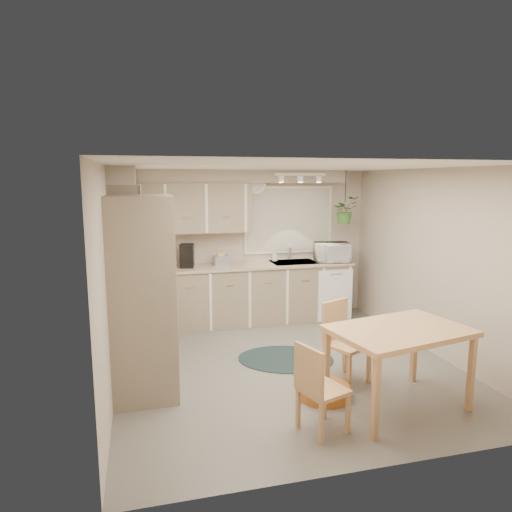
% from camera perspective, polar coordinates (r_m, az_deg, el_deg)
% --- Properties ---
extents(floor, '(4.20, 4.20, 0.00)m').
position_cam_1_polar(floor, '(5.77, 3.80, -13.50)').
color(floor, '#67655B').
rests_on(floor, ground).
extents(ceiling, '(4.20, 4.20, 0.00)m').
position_cam_1_polar(ceiling, '(5.31, 4.09, 11.09)').
color(ceiling, white).
rests_on(ceiling, wall_back).
extents(wall_back, '(4.00, 0.04, 2.40)m').
position_cam_1_polar(wall_back, '(7.41, -1.13, 1.36)').
color(wall_back, '#B3A594').
rests_on(wall_back, floor).
extents(wall_front, '(4.00, 0.04, 2.40)m').
position_cam_1_polar(wall_front, '(3.54, 14.70, -8.14)').
color(wall_front, '#B3A594').
rests_on(wall_front, floor).
extents(wall_left, '(0.04, 4.20, 2.40)m').
position_cam_1_polar(wall_left, '(5.16, -17.70, -2.72)').
color(wall_left, '#B3A594').
rests_on(wall_left, floor).
extents(wall_right, '(0.04, 4.20, 2.40)m').
position_cam_1_polar(wall_right, '(6.32, 21.44, -0.73)').
color(wall_right, '#B3A594').
rests_on(wall_right, floor).
extents(base_cab_left, '(0.60, 1.85, 0.90)m').
position_cam_1_polar(base_cab_left, '(6.18, -14.09, -7.72)').
color(base_cab_left, gray).
rests_on(base_cab_left, floor).
extents(base_cab_back, '(3.60, 0.60, 0.90)m').
position_cam_1_polar(base_cab_back, '(7.22, -2.12, -4.92)').
color(base_cab_back, gray).
rests_on(base_cab_back, floor).
extents(counter_left, '(0.64, 1.89, 0.04)m').
position_cam_1_polar(counter_left, '(6.06, -14.17, -3.47)').
color(counter_left, '#CCAD95').
rests_on(counter_left, base_cab_left).
extents(counter_back, '(3.64, 0.64, 0.04)m').
position_cam_1_polar(counter_back, '(7.11, -2.12, -1.27)').
color(counter_back, '#CCAD95').
rests_on(counter_back, base_cab_back).
extents(oven_stack, '(0.65, 0.65, 2.10)m').
position_cam_1_polar(oven_stack, '(4.82, -13.98, -5.23)').
color(oven_stack, gray).
rests_on(oven_stack, floor).
extents(wall_oven_face, '(0.02, 0.56, 0.58)m').
position_cam_1_polar(wall_oven_face, '(4.83, -10.17, -5.07)').
color(wall_oven_face, white).
rests_on(wall_oven_face, oven_stack).
extents(upper_cab_left, '(0.35, 2.00, 0.75)m').
position_cam_1_polar(upper_cab_left, '(6.06, -15.81, 5.12)').
color(upper_cab_left, gray).
rests_on(upper_cab_left, wall_left).
extents(upper_cab_back, '(2.00, 0.35, 0.75)m').
position_cam_1_polar(upper_cab_back, '(7.01, -8.84, 5.92)').
color(upper_cab_back, gray).
rests_on(upper_cab_back, wall_back).
extents(soffit_left, '(0.30, 2.00, 0.20)m').
position_cam_1_polar(soffit_left, '(6.04, -16.26, 9.60)').
color(soffit_left, '#B3A594').
rests_on(soffit_left, wall_left).
extents(soffit_back, '(3.60, 0.30, 0.20)m').
position_cam_1_polar(soffit_back, '(7.14, -2.47, 9.91)').
color(soffit_back, '#B3A594').
rests_on(soffit_back, wall_back).
extents(cooktop, '(0.52, 0.58, 0.02)m').
position_cam_1_polar(cooktop, '(5.50, -14.05, -4.53)').
color(cooktop, white).
rests_on(cooktop, counter_left).
extents(range_hood, '(0.40, 0.60, 0.14)m').
position_cam_1_polar(range_hood, '(5.41, -14.46, 0.14)').
color(range_hood, white).
rests_on(range_hood, upper_cab_left).
extents(window_blinds, '(1.40, 0.02, 1.00)m').
position_cam_1_polar(window_blinds, '(7.52, 4.13, 4.53)').
color(window_blinds, beige).
rests_on(window_blinds, wall_back).
extents(window_frame, '(1.50, 0.02, 1.10)m').
position_cam_1_polar(window_frame, '(7.53, 4.11, 4.54)').
color(window_frame, silver).
rests_on(window_frame, wall_back).
extents(sink, '(0.70, 0.48, 0.10)m').
position_cam_1_polar(sink, '(7.36, 4.73, -1.08)').
color(sink, '#9B9EA3').
rests_on(sink, counter_back).
extents(dishwasher_front, '(0.58, 0.02, 0.83)m').
position_cam_1_polar(dishwasher_front, '(7.40, 9.87, -4.91)').
color(dishwasher_front, white).
rests_on(dishwasher_front, base_cab_back).
extents(track_light_bar, '(0.80, 0.04, 0.04)m').
position_cam_1_polar(track_light_bar, '(7.00, 5.56, 10.12)').
color(track_light_bar, white).
rests_on(track_light_bar, ceiling).
extents(wall_clock, '(0.30, 0.03, 0.30)m').
position_cam_1_polar(wall_clock, '(7.34, 0.05, 8.97)').
color(wall_clock, '#E2BD4F').
rests_on(wall_clock, wall_back).
extents(dining_table, '(1.45, 1.11, 0.82)m').
position_cam_1_polar(dining_table, '(4.86, 17.28, -13.20)').
color(dining_table, tan).
rests_on(dining_table, floor).
extents(chair_left, '(0.49, 0.49, 0.83)m').
position_cam_1_polar(chair_left, '(4.30, 8.43, -15.92)').
color(chair_left, tan).
rests_on(chair_left, floor).
extents(chair_back, '(0.56, 0.56, 0.91)m').
position_cam_1_polar(chair_back, '(5.28, 11.36, -10.59)').
color(chair_back, tan).
rests_on(chair_back, floor).
extents(braided_rug, '(1.45, 1.26, 0.01)m').
position_cam_1_polar(braided_rug, '(5.95, 3.72, -12.70)').
color(braided_rug, black).
rests_on(braided_rug, floor).
extents(pet_bed, '(0.59, 0.59, 0.13)m').
position_cam_1_polar(pet_bed, '(5.03, 8.46, -16.38)').
color(pet_bed, '#C07126').
rests_on(pet_bed, floor).
extents(microwave, '(0.60, 0.41, 0.38)m').
position_cam_1_polar(microwave, '(7.45, 9.48, 0.72)').
color(microwave, white).
rests_on(microwave, counter_back).
extents(soap_bottle, '(0.08, 0.17, 0.08)m').
position_cam_1_polar(soap_bottle, '(7.40, 2.31, -0.38)').
color(soap_bottle, white).
rests_on(soap_bottle, counter_back).
extents(hanging_plant, '(0.48, 0.52, 0.34)m').
position_cam_1_polar(hanging_plant, '(7.47, 11.03, 5.28)').
color(hanging_plant, '#3A6F2C').
rests_on(hanging_plant, ceiling).
extents(coffee_maker, '(0.24, 0.28, 0.35)m').
position_cam_1_polar(coffee_maker, '(6.96, -8.63, 0.04)').
color(coffee_maker, black).
rests_on(coffee_maker, counter_back).
extents(toaster, '(0.27, 0.18, 0.15)m').
position_cam_1_polar(toaster, '(7.07, -4.35, -0.58)').
color(toaster, '#9B9EA3').
rests_on(toaster, counter_back).
extents(knife_block, '(0.11, 0.11, 0.22)m').
position_cam_1_polar(knife_block, '(7.09, -4.39, -0.26)').
color(knife_block, tan).
rests_on(knife_block, counter_back).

